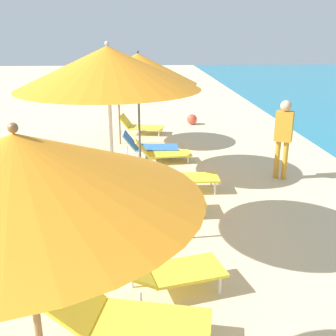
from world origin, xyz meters
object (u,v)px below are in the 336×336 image
at_px(umbrella_third, 108,68).
at_px(umbrella_farthest, 117,66).
at_px(person_walking_near, 284,132).
at_px(lounger_farthest_shoreside, 140,126).
at_px(lounger_second_shoreside, 130,319).
at_px(lounger_third_inland, 172,271).
at_px(beach_ball, 192,119).
at_px(lounger_third_shoreside, 166,198).
at_px(lounger_fourth_inland, 185,176).
at_px(umbrella_fourth, 138,69).
at_px(lounger_fourth_shoreside, 161,152).
at_px(umbrella_second, 18,169).
at_px(lounger_farthest_inland, 149,145).

bearing_deg(umbrella_third, umbrella_farthest, 91.98).
bearing_deg(person_walking_near, lounger_farthest_shoreside, -116.78).
height_order(lounger_second_shoreside, umbrella_third, umbrella_third).
relative_size(lounger_third_inland, beach_ball, 3.87).
distance_m(lounger_third_shoreside, lounger_fourth_inland, 1.17).
xyz_separation_m(lounger_fourth_inland, beach_ball, (0.89, 6.15, -0.13)).
xyz_separation_m(lounger_second_shoreside, person_walking_near, (3.19, 4.83, 0.74)).
xyz_separation_m(umbrella_fourth, lounger_fourth_shoreside, (0.51, 0.94, -2.11)).
bearing_deg(lounger_third_inland, beach_ball, 68.13).
distance_m(lounger_third_inland, beach_ball, 9.62).
bearing_deg(umbrella_second, lounger_farthest_inland, 83.74).
xyz_separation_m(umbrella_second, umbrella_farthest, (0.07, 9.17, -0.18)).
relative_size(lounger_third_shoreside, lounger_fourth_shoreside, 0.92).
xyz_separation_m(lounger_second_shoreside, lounger_third_inland, (0.50, 0.89, -0.03)).
bearing_deg(person_walking_near, lounger_third_shoreside, -30.06).
distance_m(lounger_second_shoreside, lounger_fourth_inland, 4.36).
bearing_deg(person_walking_near, beach_ball, -139.47).
xyz_separation_m(lounger_second_shoreside, lounger_third_shoreside, (0.55, 3.17, -0.02)).
height_order(lounger_third_inland, person_walking_near, person_walking_near).
bearing_deg(lounger_fourth_shoreside, beach_ball, 67.97).
xyz_separation_m(umbrella_fourth, lounger_fourth_inland, (0.92, -1.00, -2.05)).
height_order(lounger_third_shoreside, umbrella_farthest, umbrella_farthest).
bearing_deg(umbrella_farthest, lounger_fourth_inland, -68.15).
height_order(lounger_fourth_inland, lounger_farthest_shoreside, lounger_farthest_shoreside).
xyz_separation_m(lounger_second_shoreside, umbrella_fourth, (0.11, 5.24, 2.04)).
xyz_separation_m(umbrella_third, umbrella_fourth, (0.38, 3.09, -0.28)).
height_order(umbrella_fourth, lounger_fourth_inland, umbrella_fourth).
xyz_separation_m(umbrella_second, lounger_second_shoreside, (0.54, 1.20, -2.05)).
height_order(lounger_third_inland, lounger_farthest_inland, lounger_farthest_inland).
xyz_separation_m(umbrella_fourth, lounger_farthest_shoreside, (-0.00, 3.90, -2.10)).
relative_size(lounger_second_shoreside, lounger_third_shoreside, 1.29).
bearing_deg(beach_ball, lounger_third_inland, -98.49).
height_order(lounger_second_shoreside, person_walking_near, person_walking_near).
distance_m(umbrella_fourth, umbrella_farthest, 2.80).
height_order(umbrella_third, lounger_third_shoreside, umbrella_third).
xyz_separation_m(lounger_third_shoreside, umbrella_fourth, (-0.45, 2.07, 2.06)).
height_order(umbrella_farthest, person_walking_near, umbrella_farthest).
xyz_separation_m(lounger_fourth_shoreside, person_walking_near, (2.57, -1.35, 0.81)).
bearing_deg(beach_ball, lounger_fourth_shoreside, -107.06).
height_order(lounger_farthest_shoreside, beach_ball, lounger_farthest_shoreside).
relative_size(umbrella_third, umbrella_farthest, 1.17).
distance_m(lounger_third_inland, person_walking_near, 4.84).
height_order(umbrella_second, umbrella_farthest, umbrella_second).
height_order(umbrella_third, umbrella_farthest, umbrella_third).
distance_m(umbrella_farthest, lounger_farthest_inland, 2.42).
relative_size(lounger_fourth_shoreside, beach_ball, 4.01).
distance_m(lounger_third_shoreside, umbrella_farthest, 5.26).
bearing_deg(lounger_third_shoreside, person_walking_near, 31.68).
xyz_separation_m(umbrella_second, lounger_fourth_inland, (1.56, 5.45, -2.06)).
bearing_deg(person_walking_near, lounger_fourth_shoreside, -90.03).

